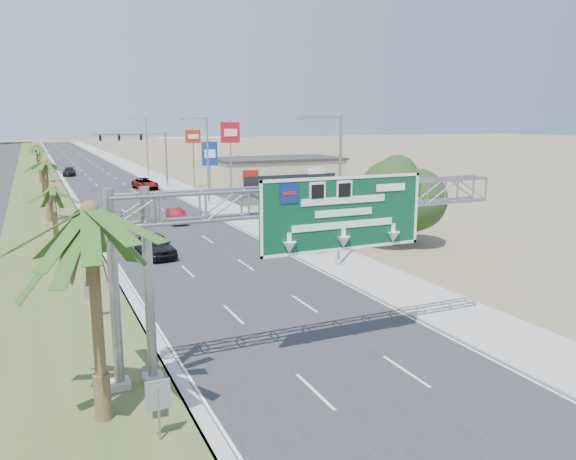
% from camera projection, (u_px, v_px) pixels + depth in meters
% --- Properties ---
extents(road, '(12.00, 300.00, 0.02)m').
position_uv_depth(road, '(90.00, 169.00, 113.06)').
color(road, '#28282B').
rests_on(road, ground).
extents(sidewalk_right, '(4.00, 300.00, 0.10)m').
position_uv_depth(sidewalk_right, '(133.00, 167.00, 116.51)').
color(sidewalk_right, '#9E9B93').
rests_on(sidewalk_right, ground).
extents(median_grass, '(7.00, 300.00, 0.12)m').
position_uv_depth(median_grass, '(36.00, 170.00, 108.97)').
color(median_grass, '#405826').
rests_on(median_grass, ground).
extents(sign_gantry, '(16.75, 1.24, 7.50)m').
position_uv_depth(sign_gantry, '(303.00, 213.00, 22.14)').
color(sign_gantry, gray).
rests_on(sign_gantry, ground).
extents(palm_near, '(5.70, 5.70, 8.35)m').
position_uv_depth(palm_near, '(90.00, 212.00, 16.93)').
color(palm_near, brown).
rests_on(palm_near, ground).
extents(palm_row_b, '(3.99, 3.99, 5.95)m').
position_uv_depth(palm_row_b, '(53.00, 190.00, 38.62)').
color(palm_row_b, brown).
rests_on(palm_row_b, ground).
extents(palm_row_c, '(3.99, 3.99, 6.75)m').
position_uv_depth(palm_row_c, '(45.00, 163.00, 52.76)').
color(palm_row_c, brown).
rests_on(palm_row_c, ground).
extents(palm_row_d, '(3.99, 3.99, 5.45)m').
position_uv_depth(palm_row_d, '(42.00, 163.00, 69.06)').
color(palm_row_d, brown).
rests_on(palm_row_d, ground).
extents(palm_row_e, '(3.99, 3.99, 6.15)m').
position_uv_depth(palm_row_e, '(39.00, 150.00, 85.89)').
color(palm_row_e, brown).
rests_on(palm_row_e, ground).
extents(palm_row_f, '(3.99, 3.99, 5.75)m').
position_uv_depth(palm_row_f, '(36.00, 146.00, 108.28)').
color(palm_row_f, brown).
rests_on(palm_row_f, ground).
extents(streetlight_near, '(3.27, 0.44, 10.00)m').
position_uv_depth(streetlight_near, '(337.00, 198.00, 36.58)').
color(streetlight_near, gray).
rests_on(streetlight_near, ground).
extents(streetlight_mid, '(3.27, 0.44, 10.00)m').
position_uv_depth(streetlight_mid, '(206.00, 165.00, 63.36)').
color(streetlight_mid, gray).
rests_on(streetlight_mid, ground).
extents(streetlight_far, '(3.27, 0.44, 10.00)m').
position_uv_depth(streetlight_far, '(146.00, 150.00, 95.49)').
color(streetlight_far, gray).
rests_on(streetlight_far, ground).
extents(signal_mast, '(10.28, 0.71, 8.00)m').
position_uv_depth(signal_mast, '(152.00, 154.00, 80.29)').
color(signal_mast, gray).
rests_on(signal_mast, ground).
extents(store_building, '(18.00, 10.00, 4.00)m').
position_uv_depth(store_building, '(276.00, 173.00, 82.37)').
color(store_building, tan).
rests_on(store_building, ground).
extents(oak_near, '(4.50, 4.50, 6.80)m').
position_uv_depth(oak_near, '(398.00, 188.00, 43.32)').
color(oak_near, brown).
rests_on(oak_near, ground).
extents(oak_far, '(3.50, 3.50, 5.60)m').
position_uv_depth(oak_far, '(400.00, 189.00, 48.25)').
color(oak_far, brown).
rests_on(oak_far, ground).
extents(median_signback_a, '(0.75, 0.08, 2.08)m').
position_uv_depth(median_signback_a, '(158.00, 400.00, 16.78)').
color(median_signback_a, gray).
rests_on(median_signback_a, ground).
extents(median_signback_b, '(0.75, 0.08, 2.08)m').
position_uv_depth(median_signback_b, '(92.00, 292.00, 27.20)').
color(median_signback_b, gray).
rests_on(median_signback_b, ground).
extents(building_distant_right, '(20.00, 12.00, 5.00)m').
position_uv_depth(building_distant_right, '(195.00, 147.00, 151.58)').
color(building_distant_right, tan).
rests_on(building_distant_right, ground).
extents(car_left_lane, '(2.61, 5.16, 1.69)m').
position_uv_depth(car_left_lane, '(155.00, 245.00, 40.18)').
color(car_left_lane, black).
rests_on(car_left_lane, ground).
extents(car_mid_lane, '(1.76, 4.30, 1.39)m').
position_uv_depth(car_mid_lane, '(177.00, 216.00, 53.33)').
color(car_mid_lane, maroon).
rests_on(car_mid_lane, ground).
extents(car_right_lane, '(3.24, 5.84, 1.55)m').
position_uv_depth(car_right_lane, '(145.00, 184.00, 79.45)').
color(car_right_lane, gray).
rests_on(car_right_lane, ground).
extents(car_far, '(2.58, 5.12, 1.43)m').
position_uv_depth(car_far, '(69.00, 172.00, 98.24)').
color(car_far, black).
rests_on(car_far, ground).
extents(pole_sign_red_near, '(2.42, 0.65, 9.61)m').
position_uv_depth(pole_sign_red_near, '(230.00, 138.00, 65.98)').
color(pole_sign_red_near, gray).
rests_on(pole_sign_red_near, ground).
extents(pole_sign_blue, '(2.00, 0.36, 7.16)m').
position_uv_depth(pole_sign_blue, '(210.00, 156.00, 71.04)').
color(pole_sign_blue, gray).
rests_on(pole_sign_blue, ground).
extents(pole_sign_red_far, '(2.22, 0.58, 8.47)m').
position_uv_depth(pole_sign_red_far, '(193.00, 141.00, 78.87)').
color(pole_sign_red_far, gray).
rests_on(pole_sign_red_far, ground).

